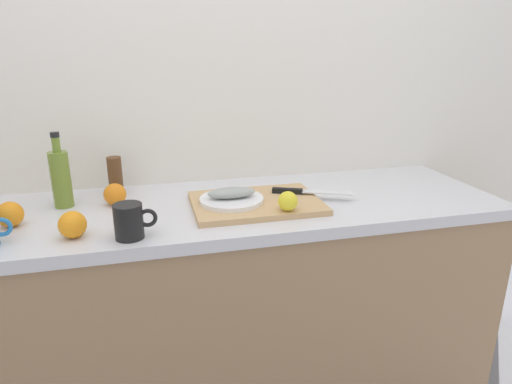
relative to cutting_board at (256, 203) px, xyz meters
name	(u,v)px	position (x,y,z in m)	size (l,w,h in m)	color
back_wall	(206,94)	(-0.11, 0.37, 0.34)	(3.20, 0.05, 2.50)	white
kitchen_counter	(225,314)	(-0.11, 0.05, -0.46)	(2.00, 0.60, 0.90)	#9E7A56
cutting_board	(256,203)	(0.00, 0.00, 0.00)	(0.44, 0.32, 0.02)	tan
white_plate	(232,200)	(-0.09, 0.00, 0.02)	(0.22, 0.22, 0.01)	white
fish_fillet	(231,193)	(-0.09, 0.00, 0.04)	(0.16, 0.07, 0.04)	#999E99
chef_knife	(302,191)	(0.18, 0.03, 0.02)	(0.28, 0.14, 0.02)	silver
lemon_0	(288,201)	(0.07, -0.12, 0.04)	(0.06, 0.06, 0.06)	yellow
olive_oil_bottle	(61,178)	(-0.65, 0.16, 0.09)	(0.06, 0.06, 0.26)	olive
coffee_mug_0	(130,221)	(-0.42, -0.18, 0.04)	(0.12, 0.08, 0.10)	black
orange_1	(73,225)	(-0.58, -0.13, 0.03)	(0.08, 0.08, 0.08)	orange
orange_2	(10,214)	(-0.77, 0.00, 0.03)	(0.08, 0.08, 0.08)	orange
orange_3	(115,194)	(-0.47, 0.13, 0.03)	(0.08, 0.08, 0.08)	orange
pepper_mill	(115,176)	(-0.48, 0.25, 0.06)	(0.05, 0.05, 0.14)	brown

